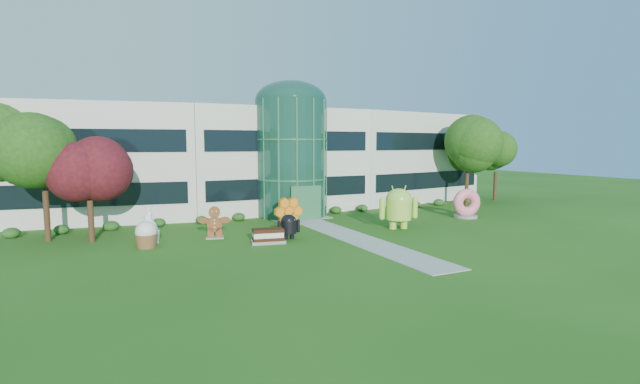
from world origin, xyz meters
name	(u,v)px	position (x,y,z in m)	size (l,w,h in m)	color
ground	(365,242)	(0.00, 0.00, 0.00)	(140.00, 140.00, 0.00)	#215114
building	(267,159)	(0.00, 18.00, 4.65)	(46.00, 15.00, 9.30)	beige
atrium	(291,159)	(0.00, 12.00, 4.90)	(6.00, 6.00, 9.80)	#194738
walkway	(349,236)	(0.00, 2.00, 0.02)	(2.40, 20.00, 0.04)	#9E9E93
tree_red	(90,195)	(-15.50, 7.50, 3.00)	(4.00, 4.00, 6.00)	#3F0C14
trees_backdrop	(287,166)	(0.00, 13.00, 4.20)	(52.00, 8.00, 8.40)	#1F4110
android_green	(399,205)	(4.55, 2.72, 1.73)	(3.06, 2.04, 3.46)	#A5D745
android_black	(289,225)	(-4.00, 2.86, 0.95)	(1.66, 1.12, 1.89)	black
donut	(466,203)	(12.60, 4.39, 1.23)	(2.37, 1.14, 2.47)	#EC5979
gingerbread	(215,222)	(-8.26, 5.22, 1.06)	(2.29, 0.88, 2.12)	brown
ice_cream_sandwich	(268,236)	(-5.65, 2.22, 0.46)	(2.09, 1.04, 0.93)	black
honeycomb	(288,212)	(-2.02, 7.76, 0.95)	(2.42, 0.86, 1.90)	orange
froyo	(149,225)	(-12.28, 5.42, 1.16)	(1.36, 1.36, 2.33)	white
cupcake	(146,234)	(-12.58, 4.24, 0.81)	(1.35, 1.35, 1.62)	white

